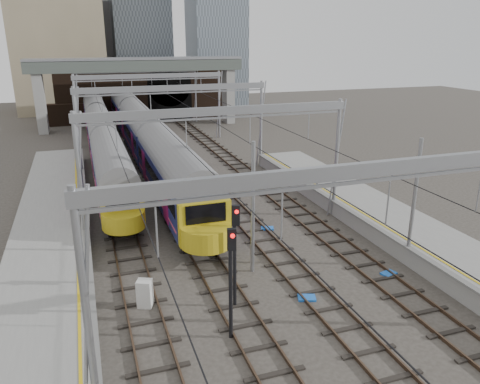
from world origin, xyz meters
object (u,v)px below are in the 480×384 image
object	(u,v)px
train_main	(132,118)
relay_cabinet	(145,293)
signal_near_centre	(235,244)
signal_near_left	(231,271)
train_second	(101,134)

from	to	relation	value
train_main	relay_cabinet	distance (m)	38.21
relay_cabinet	signal_near_centre	bearing A→B (deg)	4.47
signal_near_left	signal_near_centre	size ratio (longest dim) A/B	0.99
signal_near_left	relay_cabinet	bearing A→B (deg)	143.86
signal_near_centre	relay_cabinet	xyz separation A→B (m)	(-3.90, 1.36, -2.48)
relay_cabinet	train_second	bearing A→B (deg)	114.08
train_second	relay_cabinet	distance (m)	30.22
train_main	train_second	distance (m)	8.77
train_main	train_second	xyz separation A→B (m)	(-4.00, -7.80, -0.22)
train_main	train_second	world-z (taller)	train_main
train_main	train_second	bearing A→B (deg)	-117.16
train_second	signal_near_left	size ratio (longest dim) A/B	9.30
train_second	relay_cabinet	xyz separation A→B (m)	(0.17, -30.17, -1.73)
train_main	signal_near_centre	bearing A→B (deg)	-89.90
signal_near_centre	relay_cabinet	bearing A→B (deg)	-175.51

